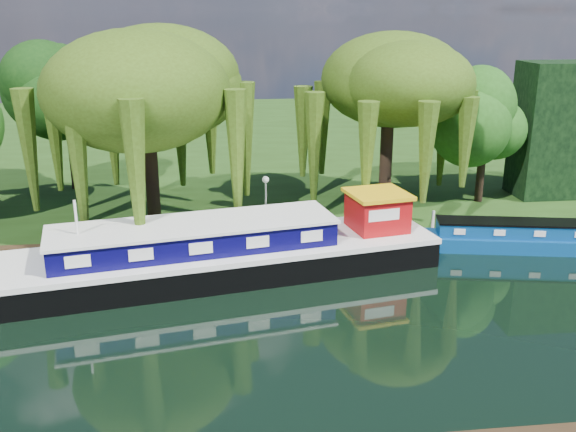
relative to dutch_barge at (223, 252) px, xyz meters
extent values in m
plane|color=black|center=(1.88, -4.79, -1.03)|extent=(120.00, 120.00, 0.00)
cube|color=#1C370F|center=(1.88, 29.21, -0.81)|extent=(120.00, 52.00, 0.45)
cube|color=black|center=(-0.17, -0.03, -0.54)|extent=(20.05, 7.97, 1.31)
cube|color=silver|center=(-0.17, -0.03, 0.22)|extent=(20.17, 8.08, 0.24)
cube|color=#07043C|center=(-1.23, -0.24, 0.87)|extent=(12.51, 5.37, 1.03)
cube|color=silver|center=(-1.23, -0.24, 1.45)|extent=(12.77, 5.62, 0.13)
cube|color=#970B0D|center=(7.31, 1.41, 1.17)|extent=(2.80, 2.80, 1.63)
cube|color=gold|center=(7.31, 1.41, 2.07)|extent=(3.12, 3.12, 0.17)
cylinder|color=silver|center=(-5.94, -1.14, 1.66)|extent=(0.11, 0.11, 2.61)
cube|color=navy|center=(14.35, 1.46, -0.73)|extent=(10.96, 3.88, 0.81)
cube|color=navy|center=(14.35, 1.46, 0.01)|extent=(7.69, 2.81, 0.68)
cube|color=black|center=(14.35, 1.46, 0.39)|extent=(7.80, 2.91, 0.09)
cube|color=silver|center=(11.43, 1.33, 0.05)|extent=(0.54, 0.15, 0.29)
cube|color=silver|center=(13.29, 0.96, 0.05)|extent=(0.54, 0.15, 0.29)
cube|color=silver|center=(15.14, 0.59, 0.05)|extent=(0.54, 0.15, 0.29)
cylinder|color=black|center=(-3.48, 5.82, 2.33)|extent=(0.75, 0.75, 5.82)
ellipsoid|color=#31470F|center=(-3.48, 5.82, 6.53)|extent=(8.12, 8.12, 5.25)
cylinder|color=black|center=(9.31, 7.50, 2.09)|extent=(0.75, 0.75, 5.34)
ellipsoid|color=#31470F|center=(9.31, 7.50, 5.95)|extent=(7.29, 7.29, 4.71)
cylinder|color=black|center=(-9.04, 14.05, 2.62)|extent=(0.56, 0.56, 6.39)
ellipsoid|color=black|center=(-9.04, 14.05, 5.23)|extent=(5.11, 5.11, 5.11)
cylinder|color=black|center=(15.29, 8.29, 2.01)|extent=(0.44, 0.44, 5.18)
ellipsoid|color=#1B4711|center=(15.29, 8.29, 4.13)|extent=(4.15, 4.15, 4.15)
cube|color=black|center=(20.88, 9.21, 3.42)|extent=(6.00, 3.00, 8.00)
cylinder|color=silver|center=(2.38, 5.71, 0.52)|extent=(0.10, 0.10, 2.20)
sphere|color=white|center=(2.38, 5.71, 1.80)|extent=(0.36, 0.36, 0.36)
cylinder|color=silver|center=(-8.12, 3.61, -0.08)|extent=(0.16, 0.16, 1.00)
cylinder|color=silver|center=(-2.12, 3.61, -0.08)|extent=(0.16, 0.16, 1.00)
cylinder|color=silver|center=(4.88, 3.61, -0.08)|extent=(0.16, 0.16, 1.00)
cylinder|color=silver|center=(10.88, 3.61, -0.08)|extent=(0.16, 0.16, 1.00)
camera|label=1|loc=(-0.25, -26.78, 10.30)|focal=40.00mm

